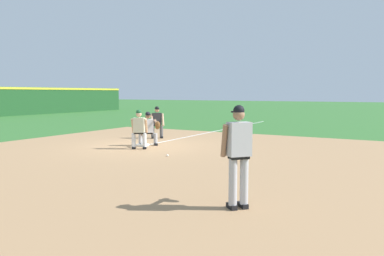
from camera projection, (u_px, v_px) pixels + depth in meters
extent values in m
plane|color=#336B2D|center=(143.00, 146.00, 14.56)|extent=(160.00, 160.00, 0.00)
cube|color=#A87F56|center=(173.00, 166.00, 10.62)|extent=(18.00, 18.00, 0.01)
cube|color=white|center=(221.00, 130.00, 20.77)|extent=(14.36, 0.10, 0.00)
cube|color=white|center=(142.00, 145.00, 14.55)|extent=(0.38, 0.38, 0.09)
sphere|color=white|center=(168.00, 155.00, 12.17)|extent=(0.07, 0.07, 0.07)
cube|color=black|center=(232.00, 206.00, 6.69)|extent=(0.25, 0.27, 0.09)
cylinder|color=#B2B2B7|center=(233.00, 182.00, 6.61)|extent=(0.15, 0.15, 0.84)
cube|color=black|center=(243.00, 205.00, 6.76)|extent=(0.25, 0.27, 0.09)
cylinder|color=#B2B2B7|center=(244.00, 181.00, 6.68)|extent=(0.15, 0.15, 0.84)
cube|color=black|center=(239.00, 157.00, 6.60)|extent=(0.39, 0.37, 0.06)
cube|color=#B2B2B7|center=(239.00, 139.00, 6.57)|extent=(0.46, 0.44, 0.60)
sphere|color=#9E7051|center=(239.00, 115.00, 6.55)|extent=(0.21, 0.21, 0.21)
sphere|color=black|center=(239.00, 111.00, 6.54)|extent=(0.20, 0.20, 0.20)
cube|color=black|center=(237.00, 112.00, 6.63)|extent=(0.20, 0.19, 0.02)
cylinder|color=#9E7051|center=(224.00, 141.00, 6.56)|extent=(0.19, 0.20, 0.59)
cylinder|color=#9E7051|center=(244.00, 132.00, 6.92)|extent=(0.41, 0.46, 0.41)
ellipsoid|color=brown|center=(242.00, 140.00, 7.02)|extent=(0.35, 0.36, 0.34)
cube|color=black|center=(156.00, 144.00, 14.73)|extent=(0.26, 0.27, 0.09)
cylinder|color=#B2B2B7|center=(156.00, 138.00, 14.75)|extent=(0.15, 0.15, 0.40)
cube|color=black|center=(141.00, 145.00, 14.55)|extent=(0.26, 0.27, 0.09)
cylinder|color=#B2B2B7|center=(140.00, 139.00, 14.57)|extent=(0.15, 0.15, 0.40)
cube|color=black|center=(148.00, 133.00, 14.64)|extent=(0.39, 0.38, 0.06)
cube|color=#B2B2B7|center=(148.00, 126.00, 14.61)|extent=(0.46, 0.45, 0.52)
sphere|color=#9E7051|center=(148.00, 116.00, 14.56)|extent=(0.21, 0.21, 0.21)
sphere|color=black|center=(148.00, 114.00, 14.55)|extent=(0.20, 0.20, 0.20)
cube|color=black|center=(148.00, 115.00, 14.47)|extent=(0.20, 0.20, 0.02)
cylinder|color=#9E7051|center=(156.00, 123.00, 14.28)|extent=(0.46, 0.49, 0.24)
cylinder|color=#9E7051|center=(142.00, 128.00, 14.45)|extent=(0.23, 0.24, 0.58)
ellipsoid|color=brown|center=(158.00, 125.00, 14.08)|extent=(0.29, 0.30, 0.35)
cube|color=black|center=(134.00, 148.00, 13.82)|extent=(0.28, 0.22, 0.09)
cylinder|color=white|center=(134.00, 140.00, 13.76)|extent=(0.15, 0.15, 0.50)
cube|color=black|center=(145.00, 148.00, 13.81)|extent=(0.28, 0.22, 0.09)
cylinder|color=white|center=(144.00, 140.00, 13.75)|extent=(0.15, 0.15, 0.50)
cube|color=black|center=(139.00, 133.00, 13.73)|extent=(0.34, 0.39, 0.06)
cube|color=beige|center=(139.00, 125.00, 13.70)|extent=(0.40, 0.47, 0.54)
sphere|color=tan|center=(139.00, 114.00, 13.68)|extent=(0.21, 0.21, 0.21)
sphere|color=#194C28|center=(139.00, 112.00, 13.68)|extent=(0.20, 0.20, 0.20)
cube|color=#194C28|center=(139.00, 113.00, 13.77)|extent=(0.18, 0.20, 0.02)
cylinder|color=tan|center=(133.00, 126.00, 13.86)|extent=(0.33, 0.23, 0.56)
cylinder|color=tan|center=(146.00, 126.00, 13.84)|extent=(0.33, 0.23, 0.56)
cube|color=black|center=(162.00, 137.00, 17.10)|extent=(0.27, 0.26, 0.09)
cylinder|color=#515154|center=(161.00, 131.00, 17.11)|extent=(0.15, 0.15, 0.50)
cube|color=black|center=(153.00, 137.00, 17.01)|extent=(0.27, 0.26, 0.09)
cylinder|color=#515154|center=(153.00, 131.00, 17.02)|extent=(0.15, 0.15, 0.50)
cube|color=black|center=(157.00, 125.00, 17.04)|extent=(0.38, 0.39, 0.06)
cube|color=#232326|center=(157.00, 119.00, 17.02)|extent=(0.45, 0.46, 0.54)
sphere|color=tan|center=(157.00, 110.00, 16.96)|extent=(0.21, 0.21, 0.21)
sphere|color=black|center=(157.00, 109.00, 16.95)|extent=(0.20, 0.20, 0.20)
cube|color=black|center=(157.00, 109.00, 16.87)|extent=(0.20, 0.20, 0.02)
cylinder|color=tan|center=(163.00, 120.00, 16.93)|extent=(0.30, 0.29, 0.56)
cylinder|color=tan|center=(152.00, 120.00, 16.82)|extent=(0.30, 0.29, 0.56)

